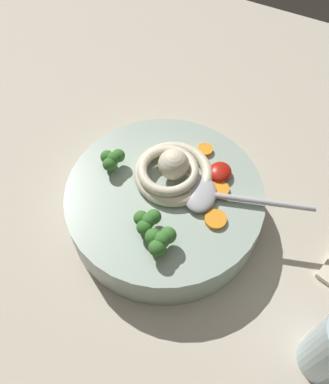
% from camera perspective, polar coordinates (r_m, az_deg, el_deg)
% --- Properties ---
extents(table_slab, '(1.21, 1.21, 0.03)m').
position_cam_1_polar(table_slab, '(0.62, -4.38, -4.48)').
color(table_slab, '#BCB29E').
rests_on(table_slab, ground).
extents(soup_bowl, '(0.27, 0.27, 0.06)m').
position_cam_1_polar(soup_bowl, '(0.58, 0.00, -1.68)').
color(soup_bowl, '#9EB2A3').
rests_on(soup_bowl, table_slab).
extents(noodle_pile, '(0.12, 0.12, 0.05)m').
position_cam_1_polar(noodle_pile, '(0.56, 1.04, 3.00)').
color(noodle_pile, beige).
rests_on(noodle_pile, soup_bowl).
extents(soup_spoon, '(0.09, 0.17, 0.02)m').
position_cam_1_polar(soup_spoon, '(0.55, 6.37, -0.39)').
color(soup_spoon, '#B7B7BC').
rests_on(soup_spoon, soup_bowl).
extents(chili_sauce_dollop, '(0.03, 0.03, 0.02)m').
position_cam_1_polar(chili_sauce_dollop, '(0.57, 7.68, 2.77)').
color(chili_sauce_dollop, '#B2190F').
rests_on(chili_sauce_dollop, soup_bowl).
extents(broccoli_floret_right, '(0.04, 0.03, 0.03)m').
position_cam_1_polar(broccoli_floret_right, '(0.51, -2.47, -4.01)').
color(broccoli_floret_right, '#7A9E60').
rests_on(broccoli_floret_right, soup_bowl).
extents(broccoli_floret_left, '(0.04, 0.04, 0.03)m').
position_cam_1_polar(broccoli_floret_left, '(0.49, -0.63, -6.68)').
color(broccoli_floret_left, '#7A9E60').
rests_on(broccoli_floret_left, soup_bowl).
extents(broccoli_floret_front, '(0.04, 0.03, 0.03)m').
position_cam_1_polar(broccoli_floret_front, '(0.57, -7.27, 4.54)').
color(broccoli_floret_front, '#7A9E60').
rests_on(broccoli_floret_front, soup_bowl).
extents(carrot_slice_far, '(0.03, 0.03, 0.01)m').
position_cam_1_polar(carrot_slice_far, '(0.53, 7.08, -3.80)').
color(carrot_slice_far, orange).
rests_on(carrot_slice_far, soup_bowl).
extents(carrot_slice_center, '(0.02, 0.02, 0.01)m').
position_cam_1_polar(carrot_slice_center, '(0.60, 5.64, 5.82)').
color(carrot_slice_center, orange).
rests_on(carrot_slice_center, soup_bowl).
extents(carrot_slice_beside_chili, '(0.03, 0.03, 0.01)m').
position_cam_1_polar(carrot_slice_beside_chili, '(0.56, 7.53, 0.36)').
color(carrot_slice_beside_chili, orange).
rests_on(carrot_slice_beside_chili, soup_bowl).
extents(carrot_slice_extra_b, '(0.03, 0.03, 0.00)m').
position_cam_1_polar(carrot_slice_extra_b, '(0.58, 0.99, 4.40)').
color(carrot_slice_extra_b, orange).
rests_on(carrot_slice_extra_b, soup_bowl).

